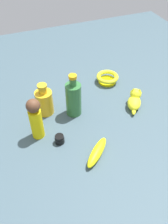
{
  "coord_description": "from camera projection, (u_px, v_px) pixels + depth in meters",
  "views": [
    {
      "loc": [
        0.27,
        0.69,
        0.76
      ],
      "look_at": [
        0.0,
        0.0,
        0.05
      ],
      "focal_mm": 37.78,
      "sensor_mm": 36.0,
      "label": 1
    }
  ],
  "objects": [
    {
      "name": "ground",
      "position": [
        84.0,
        121.0,
        1.06
      ],
      "size": [
        2.0,
        2.0,
        0.0
      ],
      "primitive_type": "plane",
      "color": "#384C56"
    },
    {
      "name": "banana",
      "position": [
        97.0,
        152.0,
        0.91
      ],
      "size": [
        0.14,
        0.13,
        0.04
      ],
      "primitive_type": "ellipsoid",
      "rotation": [
        0.0,
        0.0,
        3.89
      ],
      "color": "yellow",
      "rests_on": "ground"
    },
    {
      "name": "bowl",
      "position": [
        107.0,
        78.0,
        1.25
      ],
      "size": [
        0.12,
        0.12,
        0.04
      ],
      "color": "#DBCE08",
      "rests_on": "ground"
    },
    {
      "name": "person_figure_adult",
      "position": [
        36.0,
        118.0,
        0.93
      ],
      "size": [
        0.06,
        0.06,
        0.2
      ],
      "color": "yellow",
      "rests_on": "ground"
    },
    {
      "name": "bottle_tall",
      "position": [
        74.0,
        98.0,
        1.04
      ],
      "size": [
        0.07,
        0.07,
        0.21
      ],
      "color": "#2E6734",
      "rests_on": "ground"
    },
    {
      "name": "bottle_short",
      "position": [
        44.0,
        101.0,
        1.06
      ],
      "size": [
        0.08,
        0.08,
        0.16
      ],
      "color": "gold",
      "rests_on": "ground"
    },
    {
      "name": "cat_figurine",
      "position": [
        135.0,
        100.0,
        1.11
      ],
      "size": [
        0.1,
        0.12,
        0.08
      ],
      "color": "yellow",
      "rests_on": "ground"
    },
    {
      "name": "nail_polish_jar",
      "position": [
        60.0,
        139.0,
        0.96
      ],
      "size": [
        0.04,
        0.04,
        0.04
      ],
      "color": "black",
      "rests_on": "ground"
    }
  ]
}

